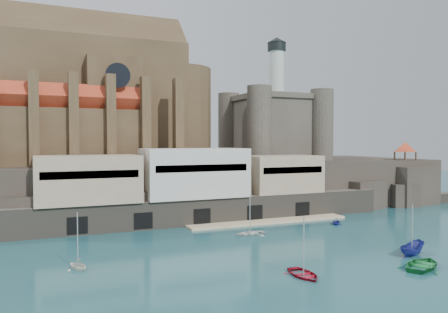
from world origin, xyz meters
name	(u,v)px	position (x,y,z in m)	size (l,w,h in m)	color
ground	(321,246)	(0.00, 0.00, 0.00)	(300.00, 300.00, 0.00)	#1A4D55
promontory	(212,184)	(-0.19, 39.37, 4.92)	(100.00, 36.00, 10.00)	black
quay	(194,188)	(-10.19, 23.07, 6.07)	(70.00, 12.00, 13.05)	#5F574C
church	(97,102)	(-24.13, 41.85, 22.13)	(47.00, 25.93, 30.51)	#453320
castle_keep	(273,124)	(16.08, 41.08, 18.31)	(21.20, 21.20, 29.30)	#413B33
rock_outcrop	(405,186)	(42.00, 25.84, 4.02)	(14.50, 10.50, 8.70)	black
pavilion	(405,148)	(42.00, 26.00, 12.73)	(6.40, 6.40, 5.40)	#453320
boat_0	(304,276)	(-9.76, -10.52, 0.00)	(3.53, 1.03, 4.95)	#A30E20
boat_2	(412,255)	(7.63, -8.59, 0.00)	(1.91, 1.96, 5.07)	navy
boat_3	(423,268)	(4.43, -13.18, 0.00)	(4.61, 1.34, 6.45)	#20813E
boat_4	(78,269)	(-31.44, 1.57, 0.00)	(2.65, 1.62, 3.07)	silver
boat_6	(250,235)	(-5.75, 10.00, 0.00)	(3.56, 1.03, 4.98)	white
boat_7	(336,224)	(11.70, 11.68, 0.00)	(2.49, 1.52, 2.88)	navy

